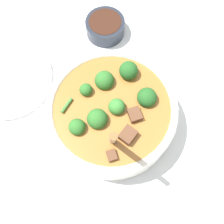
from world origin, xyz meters
TOP-DOWN VIEW (x-y plane):
  - ground_plane at (0.00, 0.00)m, footprint 4.00×4.00m
  - stew_bowl at (0.00, -0.00)m, footprint 0.27×0.27m
  - condiment_bowl at (0.19, -0.16)m, footprint 0.10×0.10m
  - empty_plate at (0.25, 0.11)m, footprint 0.21×0.21m

SIDE VIEW (x-z plane):
  - ground_plane at x=0.00m, z-range 0.00..0.00m
  - empty_plate at x=0.25m, z-range 0.00..0.02m
  - condiment_bowl at x=0.19m, z-range 0.00..0.04m
  - stew_bowl at x=0.00m, z-range -0.08..0.18m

